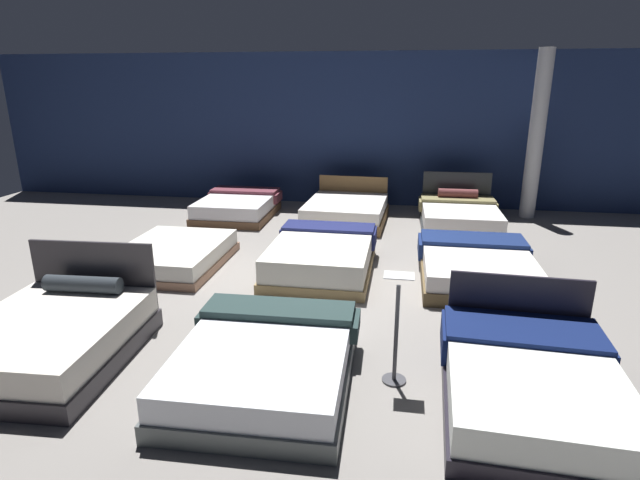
{
  "coord_description": "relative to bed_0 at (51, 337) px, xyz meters",
  "views": [
    {
      "loc": [
        1.18,
        -6.94,
        2.82
      ],
      "look_at": [
        0.03,
        0.05,
        0.61
      ],
      "focal_mm": 28.32,
      "sensor_mm": 36.0,
      "label": 1
    }
  ],
  "objects": [
    {
      "name": "ground_plane",
      "position": [
        2.39,
        2.7,
        -0.27
      ],
      "size": [
        18.0,
        18.0,
        0.02
      ],
      "primitive_type": "cube",
      "color": "gray"
    },
    {
      "name": "showroom_back_wall",
      "position": [
        2.39,
        7.78,
        1.49
      ],
      "size": [
        18.0,
        0.06,
        3.5
      ],
      "primitive_type": "cube",
      "color": "navy",
      "rests_on": "ground_plane"
    },
    {
      "name": "bed_0",
      "position": [
        0.0,
        0.0,
        0.0
      ],
      "size": [
        1.71,
        2.05,
        1.02
      ],
      "rotation": [
        0.0,
        0.0,
        0.05
      ],
      "color": "#2C292E",
      "rests_on": "ground_plane"
    },
    {
      "name": "bed_1",
      "position": [
        2.34,
        -0.08,
        -0.03
      ],
      "size": [
        1.75,
        2.01,
        0.52
      ],
      "rotation": [
        0.0,
        0.0,
        0.02
      ],
      "color": "#515757",
      "rests_on": "ground_plane"
    },
    {
      "name": "bed_2",
      "position": [
        4.81,
        -0.01,
        -0.02
      ],
      "size": [
        1.65,
        2.16,
        0.89
      ],
      "rotation": [
        0.0,
        0.0,
        -0.05
      ],
      "color": "black",
      "rests_on": "ground_plane"
    },
    {
      "name": "bed_3",
      "position": [
        0.01,
        2.93,
        -0.08
      ],
      "size": [
        1.55,
        2.02,
        0.36
      ],
      "rotation": [
        0.0,
        0.0,
        -0.0
      ],
      "color": "#926B53",
      "rests_on": "ground_plane"
    },
    {
      "name": "bed_4",
      "position": [
        2.4,
        3.05,
        -0.01
      ],
      "size": [
        1.58,
        2.14,
        0.55
      ],
      "rotation": [
        0.0,
        0.0,
        -0.01
      ],
      "color": "olive",
      "rests_on": "ground_plane"
    },
    {
      "name": "bed_5",
      "position": [
        4.73,
        3.06,
        -0.04
      ],
      "size": [
        1.68,
        2.1,
        0.48
      ],
      "rotation": [
        0.0,
        0.0,
        0.0
      ],
      "color": "brown",
      "rests_on": "ground_plane"
    },
    {
      "name": "bed_6",
      "position": [
        0.05,
        6.07,
        -0.03
      ],
      "size": [
        1.6,
        1.96,
        0.5
      ],
      "rotation": [
        0.0,
        0.0,
        0.01
      ],
      "color": "brown",
      "rests_on": "ground_plane"
    },
    {
      "name": "bed_7",
      "position": [
        2.44,
        6.06,
        -0.03
      ],
      "size": [
        1.74,
        2.08,
        0.8
      ],
      "rotation": [
        0.0,
        0.0,
        -0.05
      ],
      "color": "brown",
      "rests_on": "ground_plane"
    },
    {
      "name": "bed_8",
      "position": [
        4.77,
        6.08,
        -0.02
      ],
      "size": [
        1.61,
        1.99,
        0.97
      ],
      "rotation": [
        0.0,
        0.0,
        0.01
      ],
      "color": "#212527",
      "rests_on": "ground_plane"
    },
    {
      "name": "price_sign",
      "position": [
        3.59,
        0.17,
        0.18
      ],
      "size": [
        0.28,
        0.24,
        1.12
      ],
      "color": "#3F3F44",
      "rests_on": "ground_plane"
    },
    {
      "name": "support_pillar",
      "position": [
        6.32,
        7.1,
        1.49
      ],
      "size": [
        0.32,
        0.32,
        3.5
      ],
      "primitive_type": "cylinder",
      "color": "silver",
      "rests_on": "ground_plane"
    }
  ]
}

